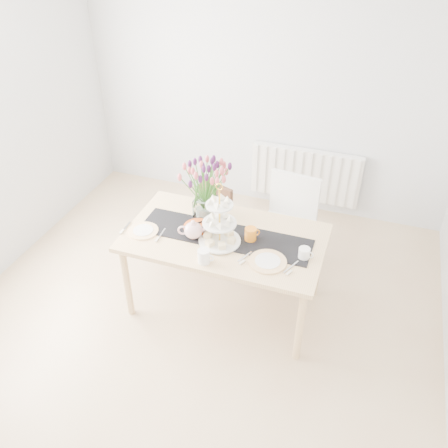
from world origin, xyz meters
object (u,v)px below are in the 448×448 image
(cake_stand, at_px, (220,228))
(plate_left, at_px, (143,231))
(chair_brown, at_px, (209,218))
(tart_tin, at_px, (198,228))
(mug_orange, at_px, (251,234))
(radiator, at_px, (305,175))
(tulip_vase, at_px, (205,181))
(chair_white, at_px, (288,217))
(mug_grey, at_px, (207,230))
(dining_table, at_px, (225,243))
(teapot, at_px, (193,230))
(plate_right, at_px, (268,262))
(mug_white, at_px, (204,256))
(cream_jug, at_px, (304,253))

(cake_stand, bearing_deg, plate_left, -173.72)
(chair_brown, relative_size, tart_tin, 2.95)
(cake_stand, height_order, mug_orange, cake_stand)
(radiator, bearing_deg, tulip_vase, -111.56)
(radiator, xyz_separation_m, chair_white, (0.04, -1.01, 0.10))
(chair_brown, bearing_deg, mug_grey, -49.44)
(dining_table, xyz_separation_m, cake_stand, (-0.01, -0.09, 0.22))
(dining_table, bearing_deg, tulip_vase, 138.06)
(dining_table, height_order, mug_orange, mug_orange)
(chair_brown, height_order, mug_grey, mug_grey)
(tulip_vase, distance_m, mug_grey, 0.41)
(mug_grey, xyz_separation_m, mug_orange, (0.35, 0.05, 0.01))
(teapot, height_order, plate_right, teapot)
(plate_left, bearing_deg, mug_grey, 14.78)
(mug_orange, xyz_separation_m, plate_left, (-0.86, -0.18, -0.05))
(tulip_vase, height_order, cake_stand, tulip_vase)
(tulip_vase, relative_size, tart_tin, 2.36)
(radiator, relative_size, plate_right, 4.19)
(cake_stand, relative_size, teapot, 2.06)
(chair_white, xyz_separation_m, tart_tin, (-0.61, -0.70, 0.21))
(chair_brown, bearing_deg, plate_left, -89.30)
(chair_white, xyz_separation_m, mug_orange, (-0.17, -0.70, 0.26))
(chair_brown, distance_m, mug_orange, 0.90)
(plate_left, bearing_deg, dining_table, 14.19)
(chair_brown, distance_m, chair_white, 0.76)
(radiator, xyz_separation_m, teapot, (-0.57, -1.83, 0.37))
(chair_brown, height_order, mug_white, mug_white)
(tart_tin, distance_m, mug_grey, 0.11)
(plate_right, bearing_deg, tart_tin, 161.51)
(tulip_vase, height_order, mug_grey, tulip_vase)
(chair_brown, bearing_deg, mug_white, -50.58)
(chair_white, xyz_separation_m, tulip_vase, (-0.63, -0.49, 0.54))
(mug_orange, bearing_deg, plate_right, -90.95)
(tulip_vase, relative_size, mug_orange, 5.58)
(tart_tin, bearing_deg, plate_right, -18.49)
(tart_tin, height_order, mug_orange, mug_orange)
(teapot, bearing_deg, tart_tin, 76.39)
(radiator, height_order, cream_jug, cream_jug)
(tulip_vase, bearing_deg, chair_brown, 106.98)
(mug_white, bearing_deg, teapot, 129.74)
(chair_brown, relative_size, cream_jug, 8.82)
(teapot, height_order, cream_jug, teapot)
(chair_brown, relative_size, mug_white, 7.05)
(tart_tin, relative_size, mug_grey, 2.91)
(tulip_vase, bearing_deg, mug_white, -70.14)
(dining_table, distance_m, mug_grey, 0.19)
(chair_brown, bearing_deg, chair_white, 28.97)
(mug_orange, relative_size, plate_right, 0.39)
(radiator, height_order, teapot, teapot)
(mug_grey, bearing_deg, radiator, 40.45)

